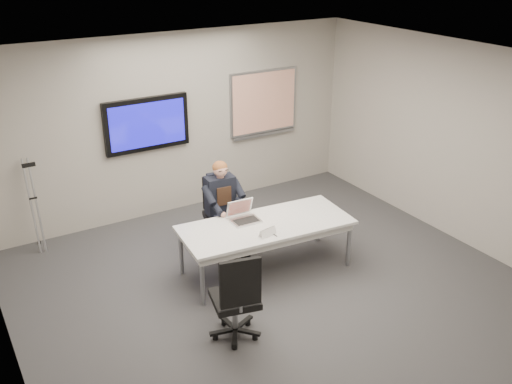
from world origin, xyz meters
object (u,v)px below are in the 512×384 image
office_chair_far (219,224)px  seated_person (226,217)px  laptop (243,215)px  office_chair_near (236,312)px  conference_table (266,229)px

office_chair_far → seated_person: bearing=-77.0°
laptop → office_chair_near: bearing=-120.6°
office_chair_far → laptop: size_ratio=2.62×
seated_person → laptop: seated_person is taller
conference_table → office_chair_far: (-0.18, 0.96, -0.30)m
office_chair_far → office_chair_near: (-0.84, -2.00, 0.04)m
office_chair_near → seated_person: size_ratio=0.85×
conference_table → seated_person: (-0.19, 0.72, -0.08)m
conference_table → seated_person: size_ratio=1.77×
conference_table → office_chair_near: office_chair_near is taller
office_chair_far → seated_person: 0.32m
conference_table → office_chair_far: 1.02m
laptop → seated_person: bearing=91.9°
conference_table → office_chair_far: size_ratio=2.34×
office_chair_near → conference_table: bearing=-121.3°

